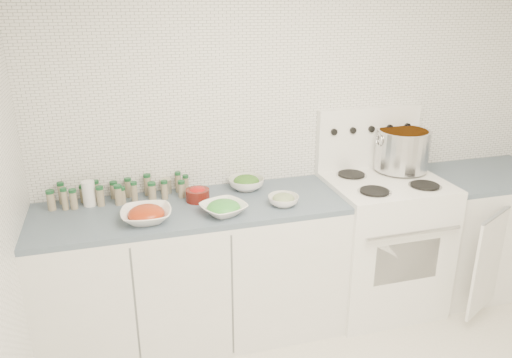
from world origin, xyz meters
name	(u,v)px	position (x,y,z in m)	size (l,w,h in m)	color
room_walls	(449,144)	(0.00, 0.00, 1.56)	(3.54, 3.04, 2.52)	white
counter_left	(194,272)	(-0.82, 1.19, 0.45)	(1.85, 0.62, 0.90)	white
stove	(380,239)	(0.48, 1.19, 0.50)	(0.76, 0.70, 1.36)	white
counter_right	(479,230)	(1.30, 1.19, 0.45)	(0.89, 0.81, 0.90)	white
stock_pot	(402,148)	(0.67, 1.33, 1.10)	(0.38, 0.36, 0.28)	silver
bowl_tomato	(146,214)	(-1.09, 1.06, 0.94)	(0.30, 0.30, 0.09)	white
bowl_snowpea	(224,208)	(-0.66, 1.03, 0.94)	(0.33, 0.33, 0.08)	white
bowl_broccoli	(246,182)	(-0.43, 1.38, 0.94)	(0.30, 0.30, 0.09)	white
bowl_zucchini	(283,200)	(-0.28, 1.06, 0.93)	(0.22, 0.22, 0.07)	white
bowl_pepper	(198,194)	(-0.77, 1.27, 0.94)	(0.15, 0.15, 0.09)	#53140E
salt_canister	(89,194)	(-1.40, 1.37, 0.98)	(0.08, 0.08, 0.15)	white
tin_can	(166,186)	(-0.94, 1.45, 0.95)	(0.07, 0.07, 0.09)	#B7B39B
spice_cluster	(118,192)	(-1.23, 1.39, 0.96)	(0.84, 0.16, 0.14)	gray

